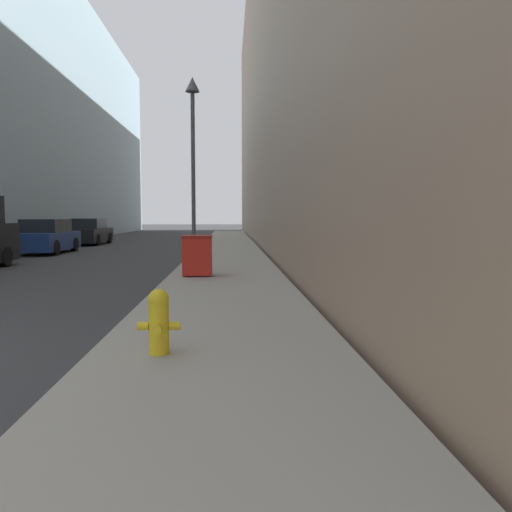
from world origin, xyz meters
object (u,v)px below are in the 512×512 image
Objects in this scene: fire_hydrant at (159,320)px; trash_bin at (197,255)px; lamppost at (193,140)px; parked_sedan_far at (89,232)px; parked_sedan_near at (47,237)px.

fire_hydrant is 0.70× the size of trash_bin.
trash_bin is 0.17× the size of lamppost.
lamppost reaches higher than fire_hydrant.
lamppost is at bearing -62.17° from parked_sedan_far.
trash_bin is at bearing -53.82° from parked_sedan_near.
lamppost is at bearing 95.38° from trash_bin.
lamppost is 1.29× the size of parked_sedan_far.
trash_bin is at bearing -84.62° from lamppost.
fire_hydrant is at bearing -89.65° from trash_bin.
parked_sedan_far is at bearing 90.92° from parked_sedan_near.
trash_bin is 5.02m from lamppost.
fire_hydrant is at bearing -72.92° from parked_sedan_far.
parked_sedan_far is at bearing 117.83° from lamppost.
lamppost reaches higher than trash_bin.
parked_sedan_far is (-7.04, 13.33, -3.34)m from lamppost.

